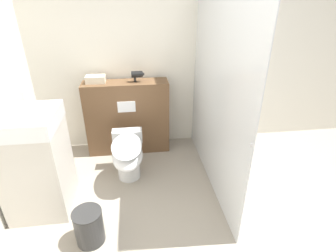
{
  "coord_description": "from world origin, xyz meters",
  "views": [
    {
      "loc": [
        -0.38,
        -1.4,
        1.97
      ],
      "look_at": [
        -0.05,
        1.18,
        0.63
      ],
      "focal_mm": 28.0,
      "sensor_mm": 36.0,
      "label": 1
    }
  ],
  "objects_px": {
    "waste_bin": "(89,227)",
    "sink_vanity": "(36,163)",
    "toilet": "(128,155)",
    "hair_drier": "(138,74)"
  },
  "relations": [
    {
      "from": "waste_bin",
      "to": "sink_vanity",
      "type": "bearing_deg",
      "value": 135.53
    },
    {
      "from": "toilet",
      "to": "waste_bin",
      "type": "distance_m",
      "value": 0.91
    },
    {
      "from": "toilet",
      "to": "sink_vanity",
      "type": "relative_size",
      "value": 0.58
    },
    {
      "from": "toilet",
      "to": "waste_bin",
      "type": "xyz_separation_m",
      "value": [
        -0.34,
        -0.83,
        -0.16
      ]
    },
    {
      "from": "hair_drier",
      "to": "waste_bin",
      "type": "xyz_separation_m",
      "value": [
        -0.5,
        -1.48,
        -0.9
      ]
    },
    {
      "from": "sink_vanity",
      "to": "hair_drier",
      "type": "relative_size",
      "value": 7.23
    },
    {
      "from": "toilet",
      "to": "waste_bin",
      "type": "height_order",
      "value": "toilet"
    },
    {
      "from": "hair_drier",
      "to": "waste_bin",
      "type": "bearing_deg",
      "value": -108.75
    },
    {
      "from": "hair_drier",
      "to": "toilet",
      "type": "bearing_deg",
      "value": -104.26
    },
    {
      "from": "sink_vanity",
      "to": "waste_bin",
      "type": "distance_m",
      "value": 0.8
    }
  ]
}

